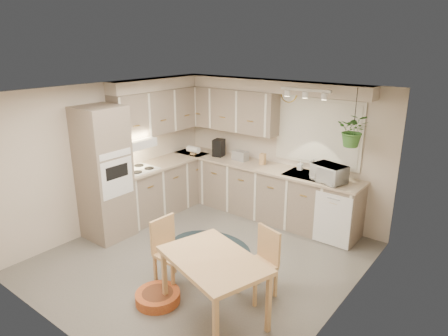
{
  "coord_description": "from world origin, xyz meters",
  "views": [
    {
      "loc": [
        3.38,
        -3.86,
        3.02
      ],
      "look_at": [
        -0.04,
        0.55,
        1.23
      ],
      "focal_mm": 32.0,
      "sensor_mm": 36.0,
      "label": 1
    }
  ],
  "objects": [
    {
      "name": "wall_front",
      "position": [
        0.0,
        -2.1,
        1.2
      ],
      "size": [
        4.0,
        0.04,
        2.4
      ],
      "primitive_type": "cube",
      "color": "beige",
      "rests_on": "floor"
    },
    {
      "name": "cooktop",
      "position": [
        -1.68,
        0.3,
        0.94
      ],
      "size": [
        0.52,
        0.58,
        0.02
      ],
      "primitive_type": "cube",
      "color": "silver",
      "rests_on": "counter_left"
    },
    {
      "name": "microwave",
      "position": [
        1.1,
        1.7,
        1.11
      ],
      "size": [
        0.55,
        0.39,
        0.34
      ],
      "primitive_type": "imported",
      "rotation": [
        0.0,
        0.0,
        -0.26
      ],
      "color": "silver",
      "rests_on": "counter_back"
    },
    {
      "name": "upper_cab_back",
      "position": [
        -1.0,
        1.93,
        1.83
      ],
      "size": [
        2.0,
        0.35,
        0.75
      ],
      "primitive_type": "cube",
      "color": "gray",
      "rests_on": "wall_back"
    },
    {
      "name": "oven_stack",
      "position": [
        -1.68,
        -0.38,
        1.05
      ],
      "size": [
        0.65,
        0.65,
        2.1
      ],
      "primitive_type": "cube",
      "color": "gray",
      "rests_on": "floor"
    },
    {
      "name": "chair_left",
      "position": [
        0.1,
        -0.69,
        0.44
      ],
      "size": [
        0.43,
        0.43,
        0.87
      ],
      "primitive_type": "cube",
      "rotation": [
        0.0,
        0.0,
        -1.62
      ],
      "color": "tan",
      "rests_on": "floor"
    },
    {
      "name": "window_blinds",
      "position": [
        0.7,
        2.07,
        1.6
      ],
      "size": [
        1.4,
        0.02,
        1.0
      ],
      "primitive_type": "cube",
      "color": "silver",
      "rests_on": "wall_back"
    },
    {
      "name": "floor",
      "position": [
        0.0,
        0.0,
        0.0
      ],
      "size": [
        4.2,
        4.2,
        0.0
      ],
      "primitive_type": "plane",
      "color": "#67625A",
      "rests_on": "ground"
    },
    {
      "name": "upper_cab_left",
      "position": [
        -1.82,
        1.0,
        1.83
      ],
      "size": [
        0.35,
        2.0,
        0.75
      ],
      "primitive_type": "cube",
      "color": "gray",
      "rests_on": "wall_left"
    },
    {
      "name": "knife_block",
      "position": [
        -0.19,
        1.85,
        1.04
      ],
      "size": [
        0.09,
        0.09,
        0.2
      ],
      "primitive_type": "cube",
      "rotation": [
        0.0,
        0.0,
        0.06
      ],
      "color": "tan",
      "rests_on": "counter_back"
    },
    {
      "name": "base_cab_left",
      "position": [
        -1.7,
        0.88,
        0.45
      ],
      "size": [
        0.6,
        1.85,
        0.9
      ],
      "primitive_type": "cube",
      "color": "gray",
      "rests_on": "floor"
    },
    {
      "name": "toaster",
      "position": [
        -0.65,
        1.82,
        1.03
      ],
      "size": [
        0.29,
        0.18,
        0.17
      ],
      "primitive_type": "cube",
      "rotation": [
        0.0,
        0.0,
        -0.07
      ],
      "color": "#A5A9AD",
      "rests_on": "counter_back"
    },
    {
      "name": "braided_rug",
      "position": [
        -0.12,
        0.3,
        0.01
      ],
      "size": [
        1.35,
        1.03,
        0.01
      ],
      "primitive_type": "ellipsoid",
      "rotation": [
        0.0,
        0.0,
        0.02
      ],
      "color": "black",
      "rests_on": "floor"
    },
    {
      "name": "wall_left",
      "position": [
        -2.0,
        0.0,
        1.2
      ],
      "size": [
        0.04,
        4.2,
        2.4
      ],
      "primitive_type": "cube",
      "color": "beige",
      "rests_on": "floor"
    },
    {
      "name": "window_frame",
      "position": [
        0.7,
        2.08,
        1.6
      ],
      "size": [
        1.5,
        0.02,
        1.1
      ],
      "primitive_type": "cube",
      "color": "beige",
      "rests_on": "wall_back"
    },
    {
      "name": "base_cab_back",
      "position": [
        -0.2,
        1.8,
        0.45
      ],
      "size": [
        3.6,
        0.6,
        0.9
      ],
      "primitive_type": "cube",
      "color": "gray",
      "rests_on": "floor"
    },
    {
      "name": "hanging_plant",
      "position": [
        1.42,
        1.7,
        1.74
      ],
      "size": [
        0.55,
        0.58,
        0.38
      ],
      "primitive_type": "imported",
      "rotation": [
        0.0,
        0.0,
        0.25
      ],
      "color": "#3A6F2C",
      "rests_on": "ceiling"
    },
    {
      "name": "counter_left",
      "position": [
        -1.69,
        0.88,
        0.92
      ],
      "size": [
        0.64,
        1.89,
        0.04
      ],
      "primitive_type": "cube",
      "color": "tan",
      "rests_on": "base_cab_left"
    },
    {
      "name": "soffit_back",
      "position": [
        -0.2,
        1.95,
        2.3
      ],
      "size": [
        3.6,
        0.3,
        0.2
      ],
      "primitive_type": "cube",
      "color": "beige",
      "rests_on": "wall_back"
    },
    {
      "name": "sink",
      "position": [
        0.7,
        1.8,
        0.9
      ],
      "size": [
        0.7,
        0.48,
        0.1
      ],
      "primitive_type": "cube",
      "color": "#A5A9AD",
      "rests_on": "counter_back"
    },
    {
      "name": "chair_back",
      "position": [
        1.09,
        -0.25,
        0.43
      ],
      "size": [
        0.5,
        0.5,
        0.86
      ],
      "primitive_type": "cube",
      "rotation": [
        0.0,
        0.0,
        2.85
      ],
      "color": "tan",
      "rests_on": "floor"
    },
    {
      "name": "wall_clock",
      "position": [
        0.15,
        2.07,
        2.18
      ],
      "size": [
        0.3,
        0.03,
        0.3
      ],
      "primitive_type": "cylinder",
      "rotation": [
        1.57,
        0.0,
        0.0
      ],
      "color": "#DEBA4E",
      "rests_on": "wall_back"
    },
    {
      "name": "coffee_maker",
      "position": [
        -1.13,
        1.8,
        1.1
      ],
      "size": [
        0.22,
        0.25,
        0.32
      ],
      "primitive_type": "cube",
      "rotation": [
        0.0,
        0.0,
        0.23
      ],
      "color": "black",
      "rests_on": "counter_back"
    },
    {
      "name": "counter_back",
      "position": [
        -0.2,
        1.79,
        0.92
      ],
      "size": [
        3.64,
        0.64,
        0.04
      ],
      "primitive_type": "cube",
      "color": "tan",
      "rests_on": "base_cab_back"
    },
    {
      "name": "soap_bottle",
      "position": [
        0.49,
        1.95,
        0.98
      ],
      "size": [
        0.08,
        0.17,
        0.08
      ],
      "primitive_type": "imported",
      "rotation": [
        0.0,
        0.0,
        0.01
      ],
      "color": "silver",
      "rests_on": "counter_back"
    },
    {
      "name": "wall_back",
      "position": [
        0.0,
        2.1,
        1.2
      ],
      "size": [
        4.0,
        0.04,
        2.4
      ],
      "primitive_type": "cube",
      "color": "beige",
      "rests_on": "floor"
    },
    {
      "name": "wall_right",
      "position": [
        2.0,
        0.0,
        1.2
      ],
      "size": [
        0.04,
        4.2,
        2.4
      ],
      "primitive_type": "cube",
      "color": "beige",
      "rests_on": "floor"
    },
    {
      "name": "wall_oven_face",
      "position": [
        -1.35,
        -0.38,
        1.05
      ],
      "size": [
        0.02,
        0.56,
        0.58
      ],
      "primitive_type": "cube",
      "color": "silver",
      "rests_on": "oven_stack"
    },
    {
      "name": "ceiling",
      "position": [
        0.0,
        0.0,
        2.4
      ],
      "size": [
        4.2,
        4.2,
        0.0
      ],
      "primitive_type": "plane",
      "color": "silver",
      "rests_on": "wall_back"
    },
    {
      "name": "range_hood",
      "position": [
        -1.7,
        0.3,
        1.4
      ],
      "size": [
        0.4,
        0.6,
        0.14
      ],
      "primitive_type": "cube",
      "color": "silver",
      "rests_on": "upper_cab_left"
    },
    {
      "name": "track_light_bar",
      "position": [
        0.7,
        1.55,
        2.33
      ],
      "size": [
        0.8,
        0.04,
        0.04
      ],
      "primitive_type": "cube",
      "color": "silver",
      "rests_on": "ceiling"
    },
    {
      "name": "dining_table",
      "position": [
        0.93,
        -0.89,
        0.38
      ],
      "size": [
        1.38,
        1.12,
        0.75
      ],
      "primitive_type": "cube",
      "rotation": [
        0.0,
        0.0,
        -0.3
      ],
      "color": "tan",
      "rests_on": "floor"
    },
    {
      "name": "dishwasher_front",
      "position": [
        1.3,
        1.49,
        0.42
      ],
      "size": [
        0.58,
        0.02,
        0.83
      ],
      "primitive_type": "cube",
      "color": "silver",
      "rests_on": "base_cab_back"
    },
    {
      "name": "pet_bed",
      "position": [
        0.23,
        -1.1,
        0.06
      ],
      "size": [
        0.72,
        0.72,
        0.12
      ],
      "primitive_type": "cylinder",
      "rotation": [
        0.0,
        0.0,
        -0.43
      ],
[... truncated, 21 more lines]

